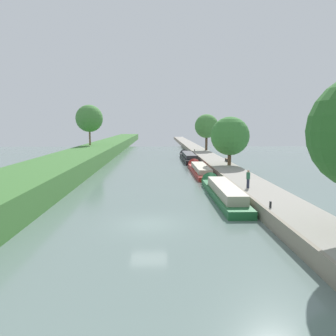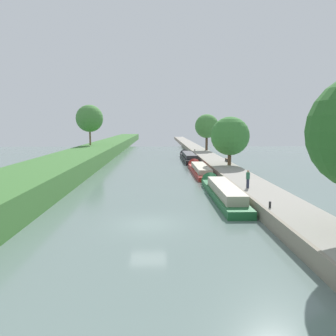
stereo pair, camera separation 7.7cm
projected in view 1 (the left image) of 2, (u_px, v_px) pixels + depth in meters
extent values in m
plane|color=slate|center=(149.00, 224.00, 23.04)|extent=(160.00, 160.00, 0.00)
cube|color=gray|center=(293.00, 216.00, 23.28)|extent=(3.69, 260.00, 1.04)
cube|color=gray|center=(265.00, 216.00, 23.21)|extent=(0.25, 260.00, 1.09)
cube|color=#1E6033|center=(224.00, 196.00, 30.63)|extent=(2.09, 13.85, 0.65)
cube|color=#B2A893|center=(225.00, 189.00, 29.85)|extent=(1.71, 9.70, 0.81)
cone|color=#1E6033|center=(211.00, 182.00, 38.12)|extent=(1.98, 1.25, 1.98)
cube|color=maroon|center=(200.00, 172.00, 46.38)|extent=(2.10, 13.70, 0.57)
cube|color=#B2A893|center=(201.00, 168.00, 45.62)|extent=(1.72, 9.59, 0.67)
cone|color=maroon|center=(194.00, 165.00, 53.80)|extent=(2.00, 1.26, 2.00)
cube|color=black|center=(188.00, 158.00, 63.27)|extent=(2.19, 15.68, 0.76)
cube|color=#333338|center=(189.00, 155.00, 62.40)|extent=(1.80, 10.98, 0.71)
cone|color=black|center=(185.00, 154.00, 71.70)|extent=(2.08, 1.31, 2.08)
cylinder|color=brown|center=(229.00, 156.00, 47.39)|extent=(0.51, 0.51, 2.63)
sphere|color=#3D7F38|center=(230.00, 136.00, 47.02)|extent=(5.42, 5.42, 5.42)
cylinder|color=#4C3828|center=(206.00, 141.00, 74.21)|extent=(0.54, 0.54, 3.89)
sphere|color=#47843D|center=(207.00, 126.00, 73.77)|extent=(5.23, 5.23, 5.23)
cylinder|color=brown|center=(90.00, 136.00, 71.38)|extent=(0.37, 0.37, 4.11)
sphere|color=#47843D|center=(89.00, 118.00, 70.91)|extent=(5.72, 5.72, 5.72)
cylinder|color=#282D42|center=(248.00, 183.00, 30.55)|extent=(0.26, 0.26, 0.82)
cylinder|color=#286647|center=(248.00, 176.00, 30.46)|extent=(0.34, 0.34, 0.62)
sphere|color=tan|center=(248.00, 171.00, 30.40)|extent=(0.22, 0.22, 0.22)
cylinder|color=black|center=(270.00, 205.00, 23.36)|extent=(0.16, 0.16, 0.45)
cylinder|color=black|center=(195.00, 150.00, 71.45)|extent=(0.16, 0.16, 0.45)
cube|color=#333338|center=(228.00, 161.00, 51.61)|extent=(0.40, 0.08, 0.41)
cube|color=#333338|center=(226.00, 160.00, 52.80)|extent=(0.40, 0.08, 0.41)
cube|color=brown|center=(227.00, 159.00, 52.18)|extent=(0.44, 1.50, 0.06)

